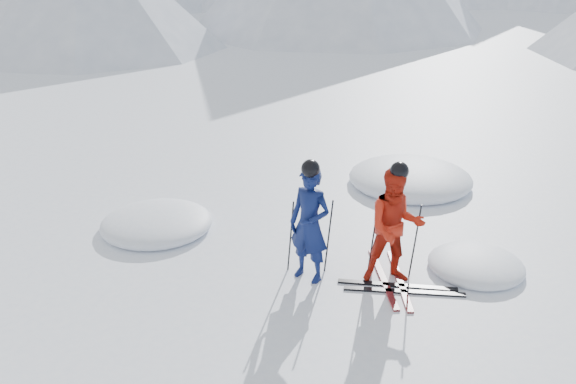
# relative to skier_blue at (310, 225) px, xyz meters

# --- Properties ---
(ground) EXTENTS (160.00, 160.00, 0.00)m
(ground) POSITION_rel_skier_blue_xyz_m (1.62, 0.07, -0.87)
(ground) COLOR white
(ground) RESTS_ON ground
(skier_blue) EXTENTS (0.75, 0.64, 1.73)m
(skier_blue) POSITION_rel_skier_blue_xyz_m (0.00, 0.00, 0.00)
(skier_blue) COLOR #0C174B
(skier_blue) RESTS_ON ground
(skier_red) EXTENTS (0.96, 0.82, 1.72)m
(skier_red) POSITION_rel_skier_blue_xyz_m (1.20, 0.15, -0.00)
(skier_red) COLOR red
(skier_red) RESTS_ON ground
(pole_blue_left) EXTENTS (0.12, 0.08, 1.15)m
(pole_blue_left) POSITION_rel_skier_blue_xyz_m (-0.30, 0.15, -0.29)
(pole_blue_left) COLOR black
(pole_blue_left) RESTS_ON ground
(pole_blue_right) EXTENTS (0.12, 0.07, 1.15)m
(pole_blue_right) POSITION_rel_skier_blue_xyz_m (0.25, 0.25, -0.29)
(pole_blue_right) COLOR black
(pole_blue_right) RESTS_ON ground
(pole_red_left) EXTENTS (0.12, 0.09, 1.15)m
(pole_red_left) POSITION_rel_skier_blue_xyz_m (0.90, 0.40, -0.29)
(pole_red_left) COLOR black
(pole_red_left) RESTS_ON ground
(pole_red_right) EXTENTS (0.12, 0.08, 1.15)m
(pole_red_right) POSITION_rel_skier_blue_xyz_m (1.50, 0.30, -0.29)
(pole_red_right) COLOR black
(pole_red_right) RESTS_ON ground
(ski_worn_left) EXTENTS (0.51, 1.67, 0.03)m
(ski_worn_left) POSITION_rel_skier_blue_xyz_m (1.08, 0.15, -0.85)
(ski_worn_left) COLOR black
(ski_worn_left) RESTS_ON ground
(ski_worn_right) EXTENTS (0.40, 1.69, 0.03)m
(ski_worn_right) POSITION_rel_skier_blue_xyz_m (1.32, 0.15, -0.85)
(ski_worn_right) COLOR black
(ski_worn_right) RESTS_ON ground
(ski_loose_a) EXTENTS (1.70, 0.14, 0.03)m
(ski_loose_a) POSITION_rel_skier_blue_xyz_m (1.28, -0.02, -0.85)
(ski_loose_a) COLOR black
(ski_loose_a) RESTS_ON ground
(ski_loose_b) EXTENTS (1.70, 0.20, 0.03)m
(ski_loose_b) POSITION_rel_skier_blue_xyz_m (1.38, -0.17, -0.85)
(ski_loose_b) COLOR black
(ski_loose_b) RESTS_ON ground
(snow_lumps) EXTENTS (6.93, 5.27, 0.54)m
(snow_lumps) POSITION_rel_skier_blue_xyz_m (0.41, 2.83, -0.87)
(snow_lumps) COLOR white
(snow_lumps) RESTS_ON ground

